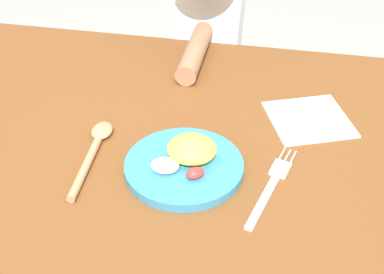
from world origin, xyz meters
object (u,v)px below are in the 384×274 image
(fork, at_px, (271,186))
(person, at_px, (209,65))
(plate, at_px, (185,162))
(spoon, at_px, (94,148))

(fork, relative_size, person, 0.22)
(plate, height_order, person, person)
(spoon, relative_size, person, 0.22)
(plate, distance_m, spoon, 0.18)
(person, bearing_deg, spoon, 78.39)
(plate, height_order, fork, plate)
(fork, distance_m, person, 0.69)
(plate, xyz_separation_m, person, (-0.06, 0.62, -0.15))
(plate, relative_size, fork, 0.97)
(fork, bearing_deg, spoon, 98.63)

